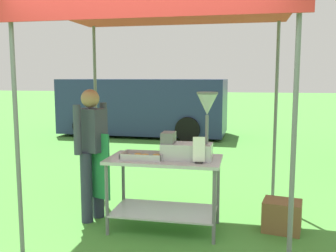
{
  "coord_description": "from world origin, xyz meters",
  "views": [
    {
      "loc": [
        0.92,
        -3.27,
        1.75
      ],
      "look_at": [
        0.04,
        1.05,
        1.18
      ],
      "focal_mm": 40.49,
      "sensor_mm": 36.0,
      "label": 1
    }
  ],
  "objects_px": {
    "stall_canopy": "(166,16)",
    "donut_cart": "(165,178)",
    "supply_crate": "(282,216)",
    "van_navy": "(144,106)",
    "donut_tray": "(143,157)",
    "donut_fryer": "(191,137)",
    "vendor": "(92,148)",
    "menu_sign": "(199,152)"
  },
  "relations": [
    {
      "from": "stall_canopy",
      "to": "donut_cart",
      "type": "relative_size",
      "value": 2.17
    },
    {
      "from": "supply_crate",
      "to": "van_navy",
      "type": "xyz_separation_m",
      "value": [
        -3.46,
        6.75,
        0.7
      ]
    },
    {
      "from": "donut_tray",
      "to": "donut_fryer",
      "type": "distance_m",
      "value": 0.58
    },
    {
      "from": "donut_cart",
      "to": "donut_tray",
      "type": "relative_size",
      "value": 2.71
    },
    {
      "from": "stall_canopy",
      "to": "vendor",
      "type": "distance_m",
      "value": 1.78
    },
    {
      "from": "menu_sign",
      "to": "supply_crate",
      "type": "distance_m",
      "value": 1.27
    },
    {
      "from": "vendor",
      "to": "donut_tray",
      "type": "bearing_deg",
      "value": -16.37
    },
    {
      "from": "vendor",
      "to": "donut_fryer",
      "type": "bearing_deg",
      "value": -6.31
    },
    {
      "from": "stall_canopy",
      "to": "supply_crate",
      "type": "height_order",
      "value": "stall_canopy"
    },
    {
      "from": "vendor",
      "to": "menu_sign",
      "type": "bearing_deg",
      "value": -12.84
    },
    {
      "from": "donut_cart",
      "to": "vendor",
      "type": "distance_m",
      "value": 0.98
    },
    {
      "from": "stall_canopy",
      "to": "supply_crate",
      "type": "relative_size",
      "value": 5.89
    },
    {
      "from": "donut_cart",
      "to": "van_navy",
      "type": "distance_m",
      "value": 7.29
    },
    {
      "from": "stall_canopy",
      "to": "donut_tray",
      "type": "height_order",
      "value": "stall_canopy"
    },
    {
      "from": "donut_tray",
      "to": "donut_cart",
      "type": "bearing_deg",
      "value": 20.83
    },
    {
      "from": "donut_cart",
      "to": "menu_sign",
      "type": "bearing_deg",
      "value": -24.35
    },
    {
      "from": "van_navy",
      "to": "donut_fryer",
      "type": "bearing_deg",
      "value": -70.73
    },
    {
      "from": "menu_sign",
      "to": "supply_crate",
      "type": "height_order",
      "value": "menu_sign"
    },
    {
      "from": "donut_fryer",
      "to": "vendor",
      "type": "distance_m",
      "value": 1.25
    },
    {
      "from": "donut_cart",
      "to": "van_navy",
      "type": "bearing_deg",
      "value": 107.06
    },
    {
      "from": "donut_tray",
      "to": "menu_sign",
      "type": "bearing_deg",
      "value": -8.88
    },
    {
      "from": "vendor",
      "to": "supply_crate",
      "type": "relative_size",
      "value": 3.41
    },
    {
      "from": "supply_crate",
      "to": "menu_sign",
      "type": "bearing_deg",
      "value": -156.33
    },
    {
      "from": "donut_cart",
      "to": "donut_fryer",
      "type": "xyz_separation_m",
      "value": [
        0.3,
        -0.02,
        0.49
      ]
    },
    {
      "from": "van_navy",
      "to": "stall_canopy",
      "type": "bearing_deg",
      "value": -72.71
    },
    {
      "from": "stall_canopy",
      "to": "donut_cart",
      "type": "bearing_deg",
      "value": -90.0
    },
    {
      "from": "stall_canopy",
      "to": "donut_fryer",
      "type": "relative_size",
      "value": 3.7
    },
    {
      "from": "stall_canopy",
      "to": "vendor",
      "type": "xyz_separation_m",
      "value": [
        -0.93,
        0.02,
        -1.53
      ]
    },
    {
      "from": "stall_canopy",
      "to": "donut_tray",
      "type": "relative_size",
      "value": 5.86
    },
    {
      "from": "stall_canopy",
      "to": "van_navy",
      "type": "height_order",
      "value": "stall_canopy"
    },
    {
      "from": "stall_canopy",
      "to": "vendor",
      "type": "bearing_deg",
      "value": 178.8
    },
    {
      "from": "donut_cart",
      "to": "donut_tray",
      "type": "height_order",
      "value": "donut_tray"
    },
    {
      "from": "donut_fryer",
      "to": "menu_sign",
      "type": "bearing_deg",
      "value": -57.12
    },
    {
      "from": "stall_canopy",
      "to": "donut_fryer",
      "type": "distance_m",
      "value": 1.37
    },
    {
      "from": "menu_sign",
      "to": "donut_cart",
      "type": "bearing_deg",
      "value": 155.65
    },
    {
      "from": "menu_sign",
      "to": "vendor",
      "type": "xyz_separation_m",
      "value": [
        -1.34,
        0.31,
        -0.06
      ]
    },
    {
      "from": "stall_canopy",
      "to": "menu_sign",
      "type": "distance_m",
      "value": 1.55
    },
    {
      "from": "van_navy",
      "to": "menu_sign",
      "type": "bearing_deg",
      "value": -70.37
    },
    {
      "from": "donut_fryer",
      "to": "van_navy",
      "type": "xyz_separation_m",
      "value": [
        -2.44,
        6.98,
        -0.22
      ]
    },
    {
      "from": "menu_sign",
      "to": "vendor",
      "type": "distance_m",
      "value": 1.38
    },
    {
      "from": "donut_tray",
      "to": "vendor",
      "type": "height_order",
      "value": "vendor"
    },
    {
      "from": "donut_tray",
      "to": "donut_fryer",
      "type": "bearing_deg",
      "value": 7.38
    }
  ]
}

